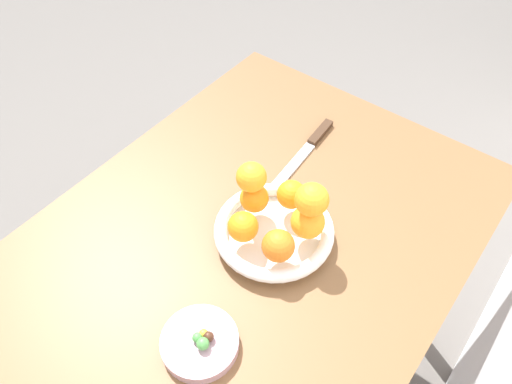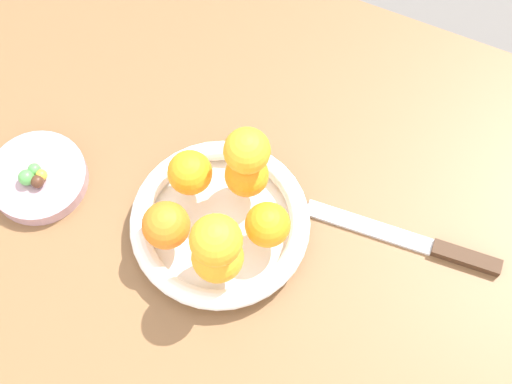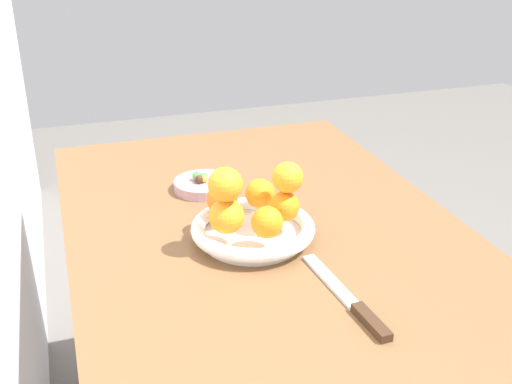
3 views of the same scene
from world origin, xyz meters
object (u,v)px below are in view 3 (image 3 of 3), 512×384
Objects in this scene: orange_4 at (227,216)px; candy_ball_2 at (199,179)px; candy_ball_1 at (197,176)px; orange_5 at (225,184)px; dining_table at (262,260)px; orange_2 at (260,193)px; orange_6 at (288,177)px; orange_0 at (267,222)px; candy_ball_0 at (204,176)px; knife at (351,301)px; orange_3 at (222,199)px; orange_1 at (285,206)px; candy_dish at (204,185)px; fruit_bowl at (253,230)px; candy_ball_3 at (204,179)px.

orange_4 is 3.58× the size of candy_ball_2.
orange_4 reaches higher than candy_ball_1.
dining_table is at bearing -46.89° from orange_5.
orange_6 is (-0.07, -0.03, 0.06)m from orange_2.
orange_0 is at bearing -170.74° from candy_ball_1.
orange_2 is at bearing -157.84° from candy_ball_2.
orange_5 is 3.52× the size of candy_ball_0.
knife is (-0.22, -0.14, -0.13)m from orange_5.
orange_6 is (-0.06, -0.11, 0.06)m from orange_3.
orange_3 is at bearing 23.62° from knife.
orange_5 is at bearing 140.98° from orange_4.
orange_2 is 0.22m from candy_ball_1.
orange_3 is 0.10m from orange_5.
orange_5 is at bearing 60.68° from orange_0.
orange_5 is (-0.00, 0.00, 0.06)m from orange_4.
orange_5 reaches higher than orange_0.
orange_1 is 0.29m from candy_ball_1.
orange_4 is 0.25× the size of knife.
dining_table is at bearing -79.37° from orange_3.
knife is (-0.31, -0.04, 0.09)m from dining_table.
dining_table is 0.22m from candy_dish.
fruit_bowl and candy_ball_0 have the same top height.
candy_ball_1 reaches higher than candy_ball_3.
fruit_bowl reaches higher than candy_ball_3.
orange_0 is at bearing -119.32° from orange_5.
orange_0 reaches higher than candy_ball_3.
fruit_bowl is 0.25m from candy_ball_2.
orange_0 is 0.12m from orange_2.
candy_ball_0 is at bearing 17.48° from orange_2.
orange_2 is at bearing -159.05° from candy_ball_1.
candy_ball_1 is at bearing 9.26° from orange_0.
orange_0 is (-0.32, -0.04, 0.06)m from candy_dish.
orange_6 is 2.68× the size of candy_ball_1.
knife is (-0.30, -0.05, -0.06)m from orange_2.
knife is at bearing -166.94° from candy_ball_0.
candy_ball_2 is (0.24, 0.04, 0.01)m from fruit_bowl.
knife is (-0.22, -0.14, -0.07)m from orange_4.
orange_2 is 0.14m from orange_5.
orange_2 is 3.71× the size of candy_ball_3.
orange_1 is 0.98× the size of orange_2.
orange_0 is 0.93× the size of orange_5.
orange_5 is (-0.08, 0.09, 0.07)m from orange_2.
orange_4 is at bearing -39.02° from orange_5.
orange_1 reaches higher than dining_table.
fruit_bowl is 3.77× the size of orange_5.
orange_0 is at bearing -172.89° from candy_dish.
candy_ball_0 reaches higher than candy_ball_3.
orange_6 reaches higher than orange_0.
orange_3 reaches higher than fruit_bowl.
dining_table is at bearing -155.64° from candy_ball_1.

